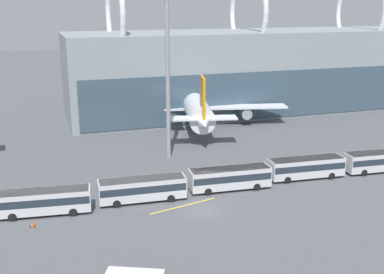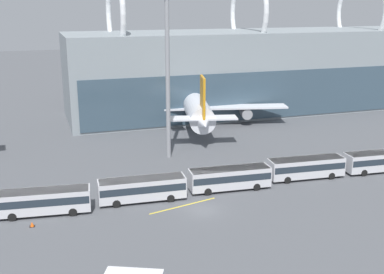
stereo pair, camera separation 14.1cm
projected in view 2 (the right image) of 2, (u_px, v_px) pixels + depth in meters
The scene contains 12 objects.
ground_plane at pixel (203, 210), 59.10m from camera, with size 440.00×440.00×0.00m, color #515459.
terminal_building at pixel (356, 64), 120.27m from camera, with size 141.60×21.55×31.86m.
airliner_at_gate_far at pixel (194, 103), 98.84m from camera, with size 38.18×40.70×12.38m.
shuttle_bus_0 at pixel (43, 200), 57.50m from camera, with size 11.35×4.06×3.03m.
shuttle_bus_1 at pixel (142, 188), 61.34m from camera, with size 11.26×3.50×3.03m.
shuttle_bus_2 at pixel (230, 177), 65.12m from camera, with size 11.27×3.56×3.03m.
shuttle_bus_3 at pixel (306, 167), 69.28m from camera, with size 11.28×3.62×3.03m.
shuttle_bus_4 at pixel (380, 160), 72.13m from camera, with size 11.28×3.60×3.03m.
floodlight_mast at pixel (167, 53), 74.75m from camera, with size 2.68×2.68×27.27m.
lane_stripe_1 at pixel (183, 206), 60.30m from camera, with size 9.54×0.25×0.01m, color yellow.
lane_stripe_4 at pixel (150, 193), 64.26m from camera, with size 9.47×0.25×0.01m, color yellow.
traffic_cone_0 at pixel (32, 224), 54.66m from camera, with size 0.62×0.62×0.58m.
Camera 2 is at (-18.46, -51.28, 24.61)m, focal length 45.00 mm.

